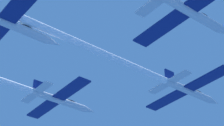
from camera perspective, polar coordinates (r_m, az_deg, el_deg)
name	(u,v)px	position (r m, az deg, el deg)	size (l,w,h in m)	color
jet_lead	(147,72)	(70.86, 4.86, -1.32)	(19.45, 45.53, 3.22)	silver
jet_left_wing	(3,81)	(75.90, -14.97, -2.47)	(19.45, 48.67, 3.22)	silver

